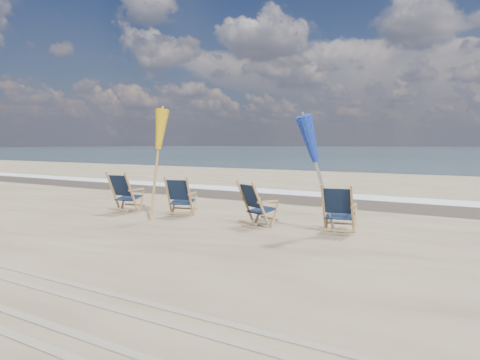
{
  "coord_description": "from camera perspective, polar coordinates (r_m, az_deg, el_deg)",
  "views": [
    {
      "loc": [
        5.08,
        -5.56,
        1.63
      ],
      "look_at": [
        0.0,
        2.2,
        0.9
      ],
      "focal_mm": 35.0,
      "sensor_mm": 36.0,
      "label": 1
    }
  ],
  "objects": [
    {
      "name": "wet_sand_strip",
      "position": [
        13.46,
        10.79,
        -2.53
      ],
      "size": [
        200.0,
        2.6,
        0.0
      ],
      "primitive_type": "cube",
      "color": "#42362A",
      "rests_on": "ground"
    },
    {
      "name": "umbrella_blue",
      "position": [
        8.47,
        9.86,
        4.74
      ],
      "size": [
        0.3,
        0.3,
        2.2
      ],
      "color": "#A5A5AD",
      "rests_on": "ground"
    },
    {
      "name": "beach_chair_3",
      "position": [
        8.49,
        13.52,
        -3.57
      ],
      "size": [
        0.7,
        0.76,
        0.91
      ],
      "primitive_type": null,
      "rotation": [
        0.0,
        0.0,
        3.34
      ],
      "color": "#111D33",
      "rests_on": "ground"
    },
    {
      "name": "beach_chair_1",
      "position": [
        10.37,
        -6.17,
        -2.05
      ],
      "size": [
        0.76,
        0.81,
        0.91
      ],
      "primitive_type": null,
      "rotation": [
        0.0,
        0.0,
        3.48
      ],
      "color": "#111D33",
      "rests_on": "ground"
    },
    {
      "name": "beach_chair_2",
      "position": [
        8.91,
        2.48,
        -3.09
      ],
      "size": [
        0.78,
        0.82,
        0.91
      ],
      "primitive_type": null,
      "rotation": [
        0.0,
        0.0,
        2.76
      ],
      "color": "#111D33",
      "rests_on": "ground"
    },
    {
      "name": "beach_chair_0",
      "position": [
        11.07,
        -13.15,
        -1.53
      ],
      "size": [
        0.7,
        0.77,
        0.98
      ],
      "primitive_type": null,
      "rotation": [
        0.0,
        0.0,
        3.26
      ],
      "color": "#111D33",
      "rests_on": "ground"
    },
    {
      "name": "umbrella_yellow",
      "position": [
        10.02,
        -10.25,
        5.44
      ],
      "size": [
        0.3,
        0.3,
        2.34
      ],
      "color": "#AF824E",
      "rests_on": "ground"
    },
    {
      "name": "surf_foam",
      "position": [
        14.85,
        13.0,
        -1.92
      ],
      "size": [
        200.0,
        1.4,
        0.01
      ],
      "primitive_type": "cube",
      "color": "silver",
      "rests_on": "ground"
    }
  ]
}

